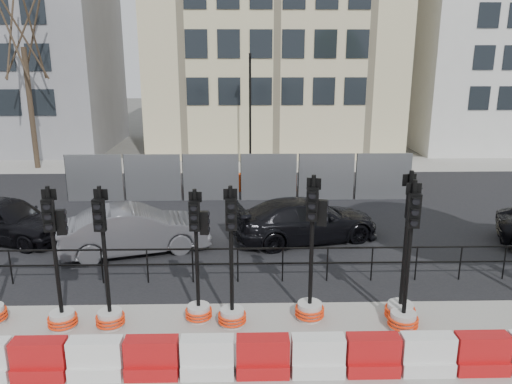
{
  "coord_description": "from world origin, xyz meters",
  "views": [
    {
      "loc": [
        0.2,
        -11.1,
        5.94
      ],
      "look_at": [
        0.53,
        3.0,
        2.04
      ],
      "focal_mm": 35.0,
      "sensor_mm": 36.0,
      "label": 1
    }
  ],
  "objects_px": {
    "traffic_signal_d": "(198,291)",
    "car_a": "(6,219)",
    "car_c": "(306,220)",
    "traffic_signal_h": "(405,301)"
  },
  "relations": [
    {
      "from": "traffic_signal_h",
      "to": "car_a",
      "type": "height_order",
      "value": "traffic_signal_h"
    },
    {
      "from": "car_a",
      "to": "car_c",
      "type": "bearing_deg",
      "value": -71.88
    },
    {
      "from": "traffic_signal_d",
      "to": "traffic_signal_h",
      "type": "relative_size",
      "value": 0.91
    },
    {
      "from": "traffic_signal_d",
      "to": "car_a",
      "type": "relative_size",
      "value": 0.68
    },
    {
      "from": "traffic_signal_d",
      "to": "car_a",
      "type": "bearing_deg",
      "value": 145.93
    },
    {
      "from": "traffic_signal_h",
      "to": "traffic_signal_d",
      "type": "bearing_deg",
      "value": 179.75
    },
    {
      "from": "traffic_signal_d",
      "to": "car_c",
      "type": "relative_size",
      "value": 0.61
    },
    {
      "from": "traffic_signal_h",
      "to": "car_a",
      "type": "xyz_separation_m",
      "value": [
        -11.32,
        5.82,
        0.02
      ]
    },
    {
      "from": "traffic_signal_d",
      "to": "car_c",
      "type": "bearing_deg",
      "value": 63.3
    },
    {
      "from": "traffic_signal_h",
      "to": "car_a",
      "type": "distance_m",
      "value": 12.73
    }
  ]
}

